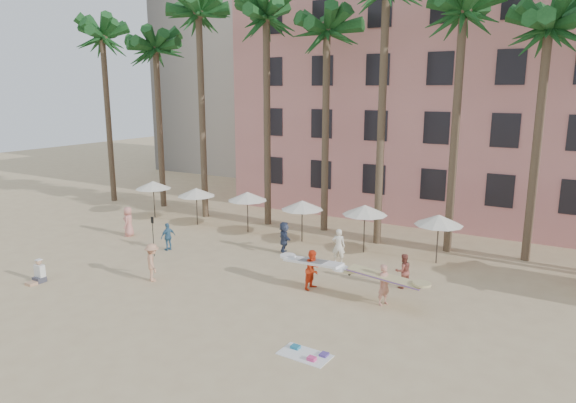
{
  "coord_description": "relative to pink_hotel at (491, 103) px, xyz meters",
  "views": [
    {
      "loc": [
        13.14,
        -13.55,
        8.94
      ],
      "look_at": [
        1.8,
        6.0,
        4.0
      ],
      "focal_mm": 32.0,
      "sensor_mm": 36.0,
      "label": 1
    }
  ],
  "objects": [
    {
      "name": "paddle",
      "position": [
        -13.67,
        -20.03,
        -6.59
      ],
      "size": [
        0.18,
        0.04,
        2.23
      ],
      "color": "black",
      "rests_on": "ground"
    },
    {
      "name": "beach_towel",
      "position": [
        -1.4,
        -25.29,
        -7.97
      ],
      "size": [
        1.85,
        1.09,
        0.14
      ],
      "color": "white",
      "rests_on": "ground"
    },
    {
      "name": "pink_hotel",
      "position": [
        0.0,
        0.0,
        0.0
      ],
      "size": [
        35.0,
        14.0,
        16.0
      ],
      "primitive_type": "cube",
      "color": "pink",
      "rests_on": "ground"
    },
    {
      "name": "ground",
      "position": [
        -7.0,
        -26.0,
        -8.0
      ],
      "size": [
        120.0,
        120.0,
        0.0
      ],
      "primitive_type": "plane",
      "color": "#D1B789",
      "rests_on": "ground"
    },
    {
      "name": "seated_man",
      "position": [
        -15.6,
        -25.63,
        -7.62
      ],
      "size": [
        0.49,
        0.85,
        1.11
      ],
      "color": "#3F3F4C",
      "rests_on": "ground"
    },
    {
      "name": "palm_row",
      "position": [
        -6.49,
        -11.0,
        4.97
      ],
      "size": [
        44.4,
        5.4,
        16.3
      ],
      "color": "brown",
      "rests_on": "ground"
    },
    {
      "name": "carrier_yellow",
      "position": [
        -0.57,
        -19.89,
        -6.99
      ],
      "size": [
        3.17,
        0.79,
        1.78
      ],
      "color": "tan",
      "rests_on": "ground"
    },
    {
      "name": "umbrella_row",
      "position": [
        -10.0,
        -13.5,
        -5.67
      ],
      "size": [
        22.5,
        2.7,
        2.73
      ],
      "color": "#332B23",
      "rests_on": "ground"
    },
    {
      "name": "carrier_white",
      "position": [
        -4.0,
        -19.81,
        -7.02
      ],
      "size": [
        2.94,
        1.08,
        1.84
      ],
      "color": "#FF431A",
      "rests_on": "ground"
    },
    {
      "name": "beachgoers",
      "position": [
        -9.57,
        -18.44,
        -7.11
      ],
      "size": [
        18.41,
        8.27,
        1.87
      ],
      "color": "#394463",
      "rests_on": "ground"
    }
  ]
}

